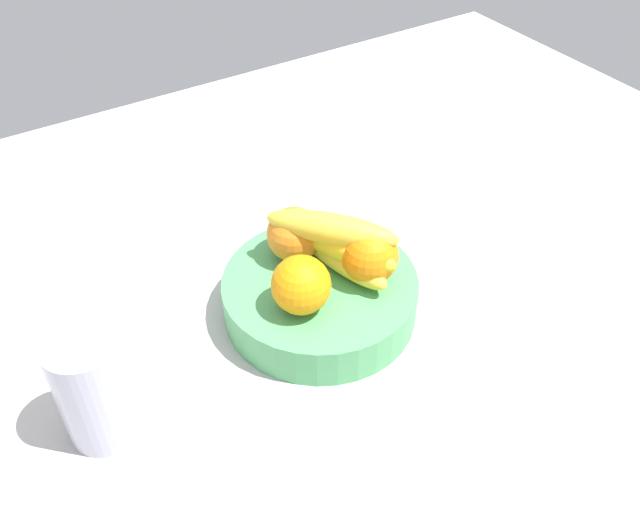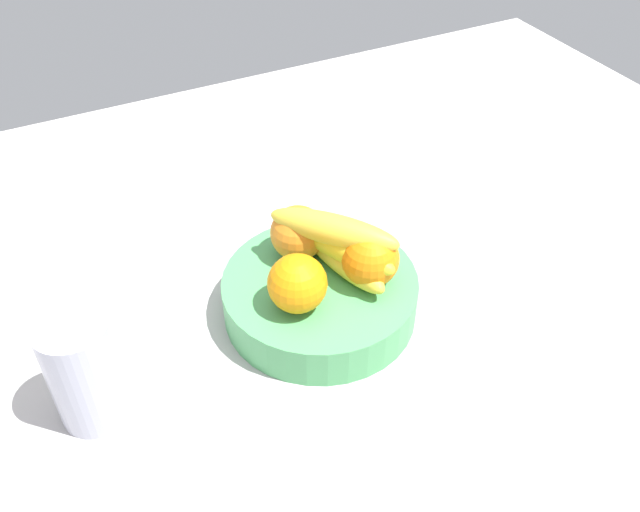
# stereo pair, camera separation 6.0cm
# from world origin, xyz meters

# --- Properties ---
(ground_plane) EXTENTS (1.80, 1.40, 0.03)m
(ground_plane) POSITION_xyz_m (0.00, 0.00, -0.01)
(ground_plane) COLOR #B6B1B0
(fruit_bowl) EXTENTS (0.25, 0.25, 0.06)m
(fruit_bowl) POSITION_xyz_m (-0.03, -0.03, 0.03)
(fruit_bowl) COLOR #4CA15E
(fruit_bowl) RESTS_ON ground_plane
(orange_front_left) EXTENTS (0.07, 0.07, 0.07)m
(orange_front_left) POSITION_xyz_m (0.01, -0.00, 0.09)
(orange_front_left) COLOR orange
(orange_front_left) RESTS_ON fruit_bowl
(orange_front_right) EXTENTS (0.07, 0.07, 0.07)m
(orange_front_right) POSITION_xyz_m (-0.09, -0.00, 0.09)
(orange_front_right) COLOR orange
(orange_front_right) RESTS_ON fruit_bowl
(orange_center) EXTENTS (0.07, 0.07, 0.07)m
(orange_center) POSITION_xyz_m (-0.03, -0.09, 0.09)
(orange_center) COLOR orange
(orange_center) RESTS_ON fruit_bowl
(banana_bunch) EXTENTS (0.14, 0.17, 0.08)m
(banana_bunch) POSITION_xyz_m (-0.06, -0.04, 0.10)
(banana_bunch) COLOR yellow
(banana_bunch) RESTS_ON fruit_bowl
(thermos_tumbler) EXTENTS (0.08, 0.08, 0.14)m
(thermos_tumbler) POSITION_xyz_m (0.27, 0.00, 0.07)
(thermos_tumbler) COLOR #AFB1C4
(thermos_tumbler) RESTS_ON ground_plane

